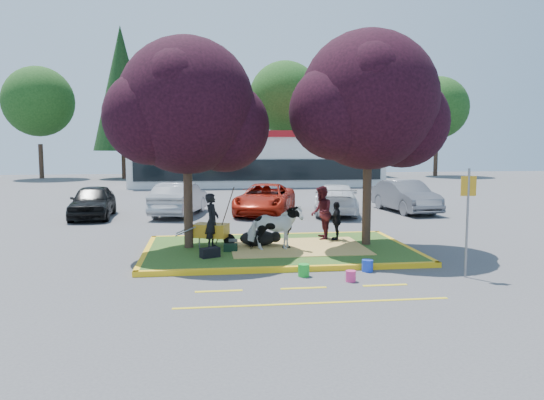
{
  "coord_description": "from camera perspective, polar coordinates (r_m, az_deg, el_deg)",
  "views": [
    {
      "loc": [
        -2.32,
        -16.23,
        3.4
      ],
      "look_at": [
        -0.14,
        0.5,
        1.6
      ],
      "focal_mm": 35.0,
      "sensor_mm": 36.0,
      "label": 1
    }
  ],
  "objects": [
    {
      "name": "wheelbarrow",
      "position": [
        16.96,
        -6.54,
        -3.31
      ],
      "size": [
        1.89,
        0.96,
        0.72
      ],
      "rotation": [
        0.0,
        0.0,
        -0.36
      ],
      "color": "black",
      "rests_on": "median_island"
    },
    {
      "name": "car_grey",
      "position": [
        27.21,
        14.17,
        0.39
      ],
      "size": [
        2.13,
        4.91,
        1.57
      ],
      "primitive_type": "imported",
      "rotation": [
        0.0,
        0.0,
        0.1
      ],
      "color": "#5A5C62",
      "rests_on": "ground"
    },
    {
      "name": "curb_far",
      "position": [
        19.24,
        -0.37,
        -3.87
      ],
      "size": [
        8.3,
        0.16,
        0.15
      ],
      "primitive_type": "cube",
      "color": "yellow",
      "rests_on": "ground"
    },
    {
      "name": "gear_bag_green",
      "position": [
        16.19,
        -4.48,
        -5.12
      ],
      "size": [
        0.44,
        0.3,
        0.22
      ],
      "primitive_type": "cube",
      "rotation": [
        0.0,
        0.0,
        -0.1
      ],
      "color": "black",
      "rests_on": "median_island"
    },
    {
      "name": "bucket_green",
      "position": [
        13.77,
        3.43,
        -7.55
      ],
      "size": [
        0.3,
        0.3,
        0.32
      ],
      "primitive_type": "cylinder",
      "rotation": [
        0.0,
        0.0,
        -0.01
      ],
      "color": "green",
      "rests_on": "ground"
    },
    {
      "name": "fire_lane_stripe_c",
      "position": [
        13.22,
        12.08,
        -8.95
      ],
      "size": [
        1.1,
        0.12,
        0.01
      ],
      "primitive_type": "cube",
      "color": "yellow",
      "rests_on": "ground"
    },
    {
      "name": "calf",
      "position": [
        16.94,
        -1.52,
        -4.12
      ],
      "size": [
        1.28,
        0.91,
        0.5
      ],
      "primitive_type": "ellipsoid",
      "rotation": [
        0.0,
        0.0,
        0.23
      ],
      "color": "black",
      "rests_on": "median_island"
    },
    {
      "name": "car_red",
      "position": [
        25.6,
        -0.77,
        0.1
      ],
      "size": [
        3.83,
        5.74,
        1.46
      ],
      "primitive_type": "imported",
      "rotation": [
        0.0,
        0.0,
        -0.29
      ],
      "color": "#A41D0D",
      "rests_on": "ground"
    },
    {
      "name": "visitor_a",
      "position": [
        18.1,
        5.33,
        -1.37
      ],
      "size": [
        0.84,
        1.0,
        1.82
      ],
      "primitive_type": "imported",
      "rotation": [
        0.0,
        0.0,
        -1.76
      ],
      "color": "#47141B",
      "rests_on": "median_island"
    },
    {
      "name": "curb_right",
      "position": [
        17.76,
        13.91,
        -4.89
      ],
      "size": [
        0.16,
        5.3,
        0.15
      ],
      "primitive_type": "cube",
      "color": "yellow",
      "rests_on": "ground"
    },
    {
      "name": "bucket_pink",
      "position": [
        13.38,
        8.47,
        -8.1
      ],
      "size": [
        0.28,
        0.28,
        0.27
      ],
      "primitive_type": "cylinder",
      "rotation": [
        0.0,
        0.0,
        -0.11
      ],
      "color": "#DE3179",
      "rests_on": "ground"
    },
    {
      "name": "median_island",
      "position": [
        16.72,
        0.71,
        -5.39
      ],
      "size": [
        8.0,
        5.0,
        0.15
      ],
      "primitive_type": "cube",
      "color": "#274816",
      "rests_on": "ground"
    },
    {
      "name": "handler",
      "position": [
        16.63,
        -6.46,
        -2.23
      ],
      "size": [
        0.58,
        0.72,
        1.72
      ],
      "primitive_type": "imported",
      "rotation": [
        0.0,
        0.0,
        1.26
      ],
      "color": "black",
      "rests_on": "median_island"
    },
    {
      "name": "fire_lane_stripe_a",
      "position": [
        12.5,
        -5.75,
        -9.72
      ],
      "size": [
        1.1,
        0.12,
        0.01
      ],
      "primitive_type": "cube",
      "color": "yellow",
      "rests_on": "ground"
    },
    {
      "name": "tree_purple_right",
      "position": [
        17.26,
        10.44,
        9.84
      ],
      "size": [
        5.3,
        4.4,
        6.82
      ],
      "color": "black",
      "rests_on": "median_island"
    },
    {
      "name": "visitor_b",
      "position": [
        18.0,
        6.94,
        -2.26
      ],
      "size": [
        0.53,
        0.83,
        1.31
      ],
      "primitive_type": "imported",
      "rotation": [
        0.0,
        0.0,
        -1.87
      ],
      "color": "black",
      "rests_on": "median_island"
    },
    {
      "name": "sign_post",
      "position": [
        14.26,
        20.3,
        -0.97
      ],
      "size": [
        0.39,
        0.06,
        2.79
      ],
      "rotation": [
        0.0,
        0.0,
        -0.08
      ],
      "color": "slate",
      "rests_on": "ground"
    },
    {
      "name": "cow",
      "position": [
        16.19,
        0.31,
        -3.02
      ],
      "size": [
        1.68,
        0.86,
        1.38
      ],
      "primitive_type": "imported",
      "rotation": [
        0.0,
        0.0,
        1.64
      ],
      "color": "white",
      "rests_on": "median_island"
    },
    {
      "name": "gear_bag_dark",
      "position": [
        15.38,
        -6.7,
        -5.64
      ],
      "size": [
        0.61,
        0.49,
        0.28
      ],
      "primitive_type": "cube",
      "rotation": [
        0.0,
        0.0,
        0.43
      ],
      "color": "black",
      "rests_on": "median_island"
    },
    {
      "name": "curb_near",
      "position": [
        14.24,
        2.19,
        -7.43
      ],
      "size": [
        8.3,
        0.16,
        0.15
      ],
      "primitive_type": "cube",
      "color": "yellow",
      "rests_on": "ground"
    },
    {
      "name": "car_white",
      "position": [
        25.75,
        6.9,
        0.09
      ],
      "size": [
        3.15,
        5.37,
        1.46
      ],
      "primitive_type": "imported",
      "rotation": [
        0.0,
        0.0,
        2.91
      ],
      "color": "silver",
      "rests_on": "ground"
    },
    {
      "name": "treeline",
      "position": [
        54.12,
        -3.68,
        10.67
      ],
      "size": [
        46.58,
        7.8,
        14.63
      ],
      "color": "black",
      "rests_on": "ground"
    },
    {
      "name": "ground",
      "position": [
        16.74,
        0.71,
        -5.64
      ],
      "size": [
        90.0,
        90.0,
        0.0
      ],
      "primitive_type": "plane",
      "color": "#424244",
      "rests_on": "ground"
    },
    {
      "name": "curb_left",
      "position": [
        16.66,
        -13.39,
        -5.6
      ],
      "size": [
        0.16,
        5.3,
        0.15
      ],
      "primitive_type": "cube",
      "color": "yellow",
      "rests_on": "ground"
    },
    {
      "name": "bucket_blue",
      "position": [
        14.47,
        10.23,
        -6.96
      ],
      "size": [
        0.37,
        0.37,
        0.32
      ],
      "primitive_type": "cylinder",
      "rotation": [
        0.0,
        0.0,
        -0.31
      ],
      "color": "blue",
      "rests_on": "ground"
    },
    {
      "name": "fire_lane_long",
      "position": [
        11.58,
        4.56,
        -11.0
      ],
      "size": [
        6.0,
        0.1,
        0.01
      ],
      "primitive_type": "cube",
      "color": "yellow",
      "rests_on": "ground"
    },
    {
      "name": "car_black",
      "position": [
        25.68,
        -18.72,
        -0.16
      ],
      "size": [
        1.98,
        4.5,
        1.51
      ],
      "primitive_type": "imported",
      "rotation": [
        0.0,
        0.0,
        0.05
      ],
      "color": "black",
      "rests_on": "ground"
    },
    {
      "name": "straw_bedding",
      "position": [
        16.8,
        2.75,
        -5.06
      ],
      "size": [
        4.2,
        3.0,
        0.01
      ],
      "primitive_type": "cube",
      "color": "#E3BA5D",
      "rests_on": "median_island"
    },
    {
      "name": "retail_building",
      "position": [
        44.43,
        -1.83,
        4.6
      ],
      "size": [
        20.4,
        8.4,
        4.4
      ],
      "color": "silver",
      "rests_on": "ground"
    },
    {
      "name": "car_silver",
      "position": [
        25.58,
        -9.93,
        0.11
      ],
      "size": [
        2.73,
        4.99,
        1.56
      ],
      "primitive_type": "imported",
      "rotation": [
        0.0,
        0.0,
        2.9
      ],
      "color": "#94979B",
      "rests_on": "ground"
    },
    {
      "name": "fire_lane_stripe_b",
      "position": [
        12.71,
        3.42,
        -9.44
      ],
      "size": [
        1.1,
        0.12,
        0.01
      ],
      "primitive_type": "cube",
      "color": "yellow",
      "rests_on": "ground"
    },
    {
      "name": "tree_purple_left",
      "position": [
        16.64,
        -9.1,
        9.31
      ],
      "size": [
        5.06,
        4.2,
        6.51
      ],
      "color": "black",
      "rests_on": "median_island"
    }
  ]
}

